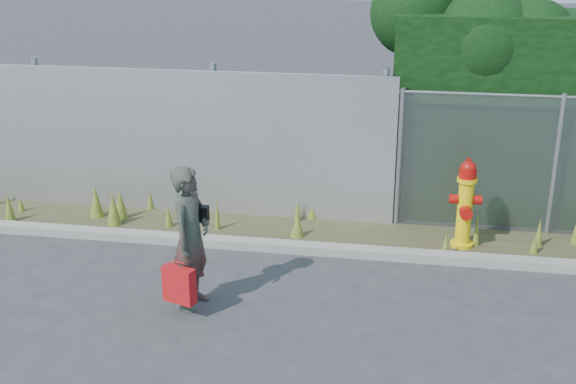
% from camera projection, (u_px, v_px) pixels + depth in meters
% --- Properties ---
extents(ground, '(80.00, 80.00, 0.00)m').
position_uv_depth(ground, '(293.00, 319.00, 8.09)').
color(ground, '#363638').
rests_on(ground, ground).
extents(curb, '(16.00, 0.22, 0.12)m').
position_uv_depth(curb, '(315.00, 249.00, 9.74)').
color(curb, gray).
rests_on(curb, ground).
extents(weed_strip, '(16.00, 1.34, 0.54)m').
position_uv_depth(weed_strip, '(294.00, 225.00, 10.34)').
color(weed_strip, '#413C25').
rests_on(weed_strip, ground).
extents(corrugated_fence, '(8.50, 0.21, 2.30)m').
position_uv_depth(corrugated_fence, '(116.00, 139.00, 11.01)').
color(corrugated_fence, '#A7A8AE').
rests_on(corrugated_fence, ground).
extents(fire_hydrant, '(0.43, 0.38, 1.27)m').
position_uv_depth(fire_hydrant, '(465.00, 205.00, 9.73)').
color(fire_hydrant, yellow).
rests_on(fire_hydrant, ground).
extents(woman, '(0.52, 0.68, 1.69)m').
position_uv_depth(woman, '(191.00, 238.00, 8.12)').
color(woman, '#0E5E49').
rests_on(woman, ground).
extents(red_tote_bag, '(0.38, 0.14, 0.49)m').
position_uv_depth(red_tote_bag, '(179.00, 285.00, 8.02)').
color(red_tote_bag, red).
extents(black_shoulder_bag, '(0.25, 0.10, 0.18)m').
position_uv_depth(black_shoulder_bag, '(198.00, 214.00, 8.20)').
color(black_shoulder_bag, black).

